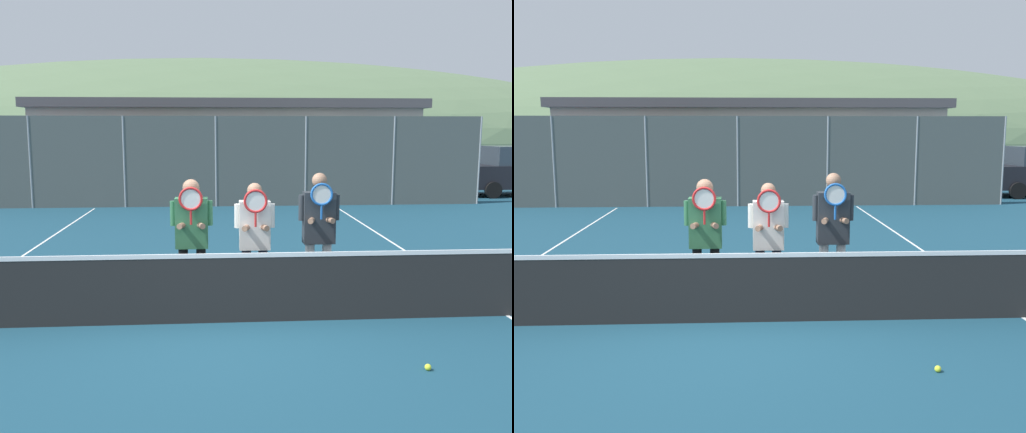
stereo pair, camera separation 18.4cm
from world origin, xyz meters
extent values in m
plane|color=navy|center=(0.00, 0.00, 0.00)|extent=(120.00, 120.00, 0.00)
ellipsoid|color=#5B7551|center=(0.00, 62.28, 0.00)|extent=(105.28, 58.49, 20.47)
cube|color=beige|center=(0.54, 17.86, 1.65)|extent=(15.39, 5.00, 3.30)
cube|color=#4C4C51|center=(0.54, 17.86, 3.48)|extent=(15.89, 5.50, 0.36)
cylinder|color=gray|center=(-5.79, 11.26, 1.44)|extent=(0.06, 0.06, 2.88)
cylinder|color=gray|center=(-2.90, 11.26, 1.44)|extent=(0.06, 0.06, 2.88)
cylinder|color=gray|center=(0.00, 11.26, 1.44)|extent=(0.06, 0.06, 2.88)
cylinder|color=gray|center=(2.90, 11.26, 1.44)|extent=(0.06, 0.06, 2.88)
cylinder|color=gray|center=(5.79, 11.26, 1.44)|extent=(0.06, 0.06, 2.88)
cylinder|color=gray|center=(8.69, 11.26, 1.44)|extent=(0.06, 0.06, 2.88)
cube|color=#4C5451|center=(0.00, 11.26, 1.44)|extent=(17.38, 0.02, 2.88)
cube|color=black|center=(0.00, 0.00, 0.43)|extent=(10.10, 0.02, 0.86)
cube|color=white|center=(0.00, 0.00, 0.88)|extent=(10.10, 0.03, 0.06)
cube|color=white|center=(-3.83, 3.00, 0.00)|extent=(0.05, 16.00, 0.01)
cube|color=white|center=(3.83, 3.00, 0.00)|extent=(0.05, 16.00, 0.01)
cylinder|color=black|center=(-0.49, 0.60, 0.43)|extent=(0.13, 0.13, 0.86)
cylinder|color=black|center=(-0.25, 0.60, 0.43)|extent=(0.13, 0.13, 0.86)
cube|color=#337047|center=(-0.37, 0.60, 1.20)|extent=(0.44, 0.22, 0.68)
sphere|color=#997056|center=(-0.37, 0.60, 1.68)|extent=(0.23, 0.23, 0.23)
cylinder|color=#337047|center=(-0.61, 0.60, 1.34)|extent=(0.08, 0.08, 0.34)
cylinder|color=#337047|center=(-0.12, 0.60, 1.34)|extent=(0.08, 0.08, 0.34)
cylinder|color=#997056|center=(-0.48, 0.51, 1.19)|extent=(0.16, 0.27, 0.08)
cylinder|color=#997056|center=(-0.26, 0.51, 1.19)|extent=(0.16, 0.27, 0.08)
cylinder|color=red|center=(-0.37, 0.42, 1.31)|extent=(0.03, 0.03, 0.20)
torus|color=red|center=(-0.37, 0.42, 1.55)|extent=(0.32, 0.03, 0.32)
cylinder|color=silver|center=(-0.37, 0.42, 1.55)|extent=(0.26, 0.00, 0.26)
cylinder|color=#232838|center=(0.37, 0.58, 0.42)|extent=(0.13, 0.13, 0.84)
cylinder|color=#232838|center=(0.60, 0.58, 0.42)|extent=(0.13, 0.13, 0.84)
cube|color=white|center=(0.49, 0.58, 1.17)|extent=(0.42, 0.22, 0.66)
sphere|color=#997056|center=(0.49, 0.58, 1.64)|extent=(0.20, 0.20, 0.20)
cylinder|color=white|center=(0.25, 0.58, 1.30)|extent=(0.08, 0.08, 0.32)
cylinder|color=white|center=(0.72, 0.58, 1.30)|extent=(0.08, 0.08, 0.32)
cylinder|color=#997056|center=(0.38, 0.49, 1.16)|extent=(0.16, 0.27, 0.08)
cylinder|color=#997056|center=(0.59, 0.49, 1.16)|extent=(0.16, 0.27, 0.08)
cylinder|color=red|center=(0.49, 0.40, 1.28)|extent=(0.03, 0.03, 0.20)
torus|color=red|center=(0.49, 0.40, 1.52)|extent=(0.32, 0.03, 0.32)
cylinder|color=silver|center=(0.49, 0.40, 1.52)|extent=(0.26, 0.00, 0.26)
cylinder|color=white|center=(1.26, 0.63, 0.45)|extent=(0.13, 0.13, 0.90)
cylinder|color=white|center=(1.50, 0.63, 0.45)|extent=(0.13, 0.13, 0.90)
cube|color=#282D33|center=(1.38, 0.63, 1.25)|extent=(0.43, 0.22, 0.71)
sphere|color=#997056|center=(1.38, 0.63, 1.77)|extent=(0.21, 0.21, 0.21)
cylinder|color=#282D33|center=(1.14, 0.63, 1.39)|extent=(0.08, 0.08, 0.35)
cylinder|color=#282D33|center=(1.62, 0.63, 1.39)|extent=(0.08, 0.08, 0.35)
cylinder|color=#997056|center=(1.27, 0.54, 1.24)|extent=(0.16, 0.27, 0.08)
cylinder|color=#997056|center=(1.49, 0.54, 1.24)|extent=(0.16, 0.27, 0.08)
cylinder|color=#1E5BAD|center=(1.38, 0.45, 1.36)|extent=(0.03, 0.03, 0.20)
torus|color=#1E5BAD|center=(1.38, 0.45, 1.60)|extent=(0.31, 0.03, 0.31)
cylinder|color=silver|center=(1.38, 0.45, 1.60)|extent=(0.25, 0.00, 0.25)
cube|color=maroon|center=(-4.71, 13.55, 0.70)|extent=(4.34, 1.82, 0.81)
cube|color=#2D3842|center=(-4.71, 13.55, 1.44)|extent=(2.39, 1.67, 0.66)
cylinder|color=black|center=(-3.30, 12.62, 0.30)|extent=(0.60, 0.16, 0.60)
cylinder|color=black|center=(-3.30, 14.48, 0.30)|extent=(0.60, 0.16, 0.60)
cylinder|color=black|center=(-6.12, 12.62, 0.30)|extent=(0.60, 0.16, 0.60)
cylinder|color=black|center=(-6.12, 14.48, 0.30)|extent=(0.60, 0.16, 0.60)
cube|color=#285638|center=(0.59, 13.94, 0.70)|extent=(4.69, 1.82, 0.80)
cube|color=#2D3842|center=(0.59, 13.94, 1.43)|extent=(2.58, 1.68, 0.66)
cylinder|color=black|center=(2.12, 13.01, 0.30)|extent=(0.60, 0.16, 0.60)
cylinder|color=black|center=(2.12, 14.87, 0.30)|extent=(0.60, 0.16, 0.60)
cylinder|color=black|center=(-0.93, 13.01, 0.30)|extent=(0.60, 0.16, 0.60)
cylinder|color=black|center=(-0.93, 14.87, 0.30)|extent=(0.60, 0.16, 0.60)
cube|color=silver|center=(6.08, 13.96, 0.70)|extent=(4.71, 1.83, 0.80)
cube|color=#2D3842|center=(6.08, 13.96, 1.43)|extent=(2.59, 1.69, 0.66)
cylinder|color=black|center=(7.61, 13.02, 0.30)|extent=(0.60, 0.16, 0.60)
cylinder|color=black|center=(7.61, 14.89, 0.30)|extent=(0.60, 0.16, 0.60)
cylinder|color=black|center=(4.55, 13.02, 0.30)|extent=(0.60, 0.16, 0.60)
cylinder|color=black|center=(4.55, 14.89, 0.30)|extent=(0.60, 0.16, 0.60)
cylinder|color=black|center=(9.96, 12.69, 0.30)|extent=(0.60, 0.16, 0.60)
cylinder|color=black|center=(9.96, 14.57, 0.30)|extent=(0.60, 0.16, 0.60)
sphere|color=#CCDB33|center=(2.12, -1.62, 0.03)|extent=(0.07, 0.07, 0.07)
camera|label=1|loc=(-0.05, -7.04, 2.45)|focal=40.00mm
camera|label=2|loc=(0.14, -7.05, 2.45)|focal=40.00mm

